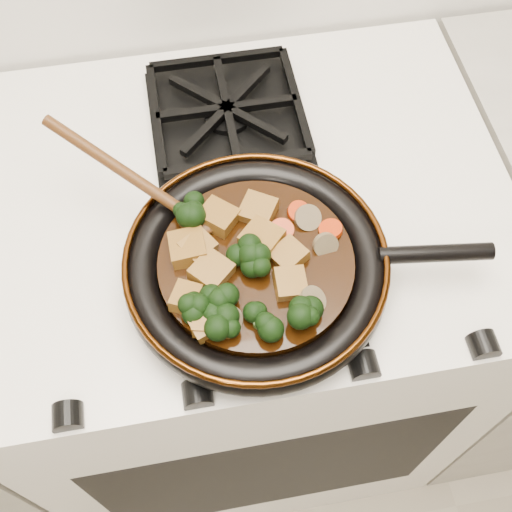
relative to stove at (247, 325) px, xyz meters
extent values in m
cube|color=white|center=(0.00, 0.00, 0.00)|extent=(0.76, 0.60, 0.90)
cylinder|color=black|center=(-0.01, -0.14, 0.48)|extent=(0.30, 0.30, 0.01)
torus|color=black|center=(-0.01, -0.14, 0.49)|extent=(0.33, 0.33, 0.04)
torus|color=#401F09|center=(-0.01, -0.14, 0.51)|extent=(0.32, 0.32, 0.01)
cylinder|color=black|center=(0.21, -0.17, 0.51)|extent=(0.14, 0.04, 0.02)
cylinder|color=black|center=(-0.01, -0.14, 0.50)|extent=(0.24, 0.24, 0.02)
cube|color=brown|center=(-0.06, -0.16, 0.52)|extent=(0.06, 0.06, 0.03)
cube|color=brown|center=(-0.08, -0.21, 0.52)|extent=(0.05, 0.06, 0.03)
cube|color=brown|center=(0.01, -0.08, 0.52)|extent=(0.06, 0.06, 0.03)
cube|color=brown|center=(0.00, -0.12, 0.52)|extent=(0.06, 0.06, 0.03)
cube|color=brown|center=(-0.10, -0.18, 0.52)|extent=(0.04, 0.05, 0.02)
cube|color=brown|center=(0.03, -0.19, 0.52)|extent=(0.04, 0.04, 0.03)
cube|color=brown|center=(-0.04, -0.08, 0.52)|extent=(0.06, 0.06, 0.03)
cube|color=brown|center=(-0.07, -0.12, 0.52)|extent=(0.05, 0.05, 0.03)
cube|color=brown|center=(-0.09, -0.12, 0.52)|extent=(0.05, 0.05, 0.03)
cube|color=brown|center=(0.03, -0.15, 0.52)|extent=(0.05, 0.05, 0.02)
cube|color=brown|center=(-0.07, -0.22, 0.52)|extent=(0.05, 0.05, 0.02)
cylinder|color=#BC2A05|center=(0.01, -0.13, 0.51)|extent=(0.03, 0.03, 0.01)
cylinder|color=#BC2A05|center=(0.06, -0.09, 0.51)|extent=(0.03, 0.03, 0.02)
cylinder|color=#BC2A05|center=(0.03, -0.11, 0.51)|extent=(0.03, 0.03, 0.01)
cylinder|color=#BC2A05|center=(0.09, -0.12, 0.51)|extent=(0.03, 0.03, 0.01)
cylinder|color=brown|center=(-0.05, -0.22, 0.52)|extent=(0.04, 0.04, 0.02)
cylinder|color=brown|center=(0.08, -0.14, 0.52)|extent=(0.03, 0.03, 0.03)
cylinder|color=brown|center=(0.05, -0.21, 0.52)|extent=(0.05, 0.05, 0.02)
cylinder|color=brown|center=(0.07, -0.10, 0.52)|extent=(0.04, 0.04, 0.02)
ellipsoid|color=#4A280F|center=(-0.07, -0.08, 0.51)|extent=(0.07, 0.07, 0.02)
cylinder|color=#4A280F|center=(-0.15, -0.01, 0.55)|extent=(0.02, 0.02, 0.22)
camera|label=1|loc=(-0.07, -0.52, 1.18)|focal=45.00mm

